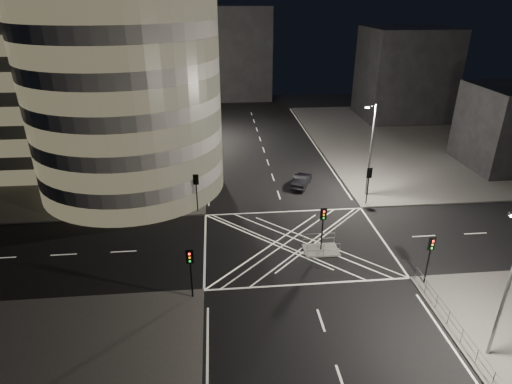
{
  "coord_description": "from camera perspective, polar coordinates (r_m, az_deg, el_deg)",
  "views": [
    {
      "loc": [
        -6.59,
        -32.19,
        20.31
      ],
      "look_at": [
        -3.05,
        4.63,
        3.0
      ],
      "focal_mm": 30.0,
      "sensor_mm": 36.0,
      "label": 1
    }
  ],
  "objects": [
    {
      "name": "ground",
      "position": [
        38.63,
        5.21,
        -6.76
      ],
      "size": [
        120.0,
        120.0,
        0.0
      ],
      "primitive_type": "plane",
      "color": "black",
      "rests_on": "ground"
    },
    {
      "name": "traffic_signal_fl",
      "position": [
        42.75,
        -7.97,
        0.81
      ],
      "size": [
        0.55,
        0.22,
        4.0
      ],
      "color": "black",
      "rests_on": "sidewalk_far_left"
    },
    {
      "name": "building_far_end",
      "position": [
        90.93,
        -4.01,
        17.88
      ],
      "size": [
        18.0,
        8.0,
        18.0
      ],
      "primitive_type": "cube",
      "color": "black",
      "rests_on": "ground"
    },
    {
      "name": "office_tower_curved",
      "position": [
        53.4,
        -21.58,
        15.17
      ],
      "size": [
        30.0,
        29.0,
        27.2
      ],
      "color": "gray",
      "rests_on": "sidewalk_far_left"
    },
    {
      "name": "street_lamp_right_far",
      "position": [
        46.6,
        15.01,
        5.73
      ],
      "size": [
        1.25,
        0.25,
        10.0
      ],
      "color": "slate",
      "rests_on": "sidewalk_far_right"
    },
    {
      "name": "tree_d",
      "position": [
        61.28,
        -9.12,
        10.21
      ],
      "size": [
        4.35,
        4.35,
        7.27
      ],
      "color": "black",
      "rests_on": "sidewalk_far_left"
    },
    {
      "name": "sidewalk_far_left",
      "position": [
        66.44,
        -24.99,
        4.95
      ],
      "size": [
        42.0,
        42.0,
        0.15
      ],
      "primitive_type": "cube",
      "color": "#4A4845",
      "rests_on": "ground"
    },
    {
      "name": "street_lamp_left_near",
      "position": [
        46.68,
        -8.75,
        6.33
      ],
      "size": [
        1.25,
        0.25,
        10.0
      ],
      "color": "slate",
      "rests_on": "sidewalk_far_left"
    },
    {
      "name": "traffic_signal_nl",
      "position": [
        30.86,
        -8.75,
        -9.58
      ],
      "size": [
        0.55,
        0.22,
        4.0
      ],
      "color": "black",
      "rests_on": "sidewalk_near_left"
    },
    {
      "name": "tree_e",
      "position": [
        67.28,
        -8.82,
        10.87
      ],
      "size": [
        3.73,
        3.73,
        6.13
      ],
      "color": "black",
      "rests_on": "sidewalk_far_left"
    },
    {
      "name": "railing_near_right",
      "position": [
        31.75,
        25.0,
        -15.91
      ],
      "size": [
        0.06,
        11.7,
        1.1
      ],
      "primitive_type": "cube",
      "color": "slate",
      "rests_on": "sidewalk_near_right"
    },
    {
      "name": "tree_a",
      "position": [
        44.42,
        -10.17,
        3.34
      ],
      "size": [
        4.09,
        4.09,
        6.36
      ],
      "color": "black",
      "rests_on": "sidewalk_far_left"
    },
    {
      "name": "street_lamp_right_near",
      "position": [
        28.39,
        30.58,
        -10.26
      ],
      "size": [
        1.25,
        0.25,
        10.0
      ],
      "color": "slate",
      "rests_on": "sidewalk_near_right"
    },
    {
      "name": "building_right_near",
      "position": [
        62.38,
        30.95,
        7.45
      ],
      "size": [
        10.0,
        10.0,
        10.0
      ],
      "primitive_type": "cube",
      "color": "black",
      "rests_on": "sidewalk_far_right"
    },
    {
      "name": "railing_island_north",
      "position": [
        38.16,
        8.38,
        -6.15
      ],
      "size": [
        2.8,
        0.06,
        1.1
      ],
      "primitive_type": "cube",
      "color": "slate",
      "rests_on": "central_island"
    },
    {
      "name": "tree_c",
      "position": [
        55.49,
        -9.42,
        8.72
      ],
      "size": [
        4.71,
        4.71,
        7.56
      ],
      "color": "black",
      "rests_on": "sidewalk_far_left"
    },
    {
      "name": "central_island",
      "position": [
        37.75,
        8.63,
        -7.66
      ],
      "size": [
        3.0,
        2.0,
        0.15
      ],
      "primitive_type": "cube",
      "color": "slate",
      "rests_on": "ground"
    },
    {
      "name": "traffic_signal_fr",
      "position": [
        45.38,
        14.8,
        1.66
      ],
      "size": [
        0.55,
        0.22,
        4.0
      ],
      "color": "black",
      "rests_on": "sidewalk_far_right"
    },
    {
      "name": "railing_island_south",
      "position": [
        36.68,
        9.02,
        -7.59
      ],
      "size": [
        2.8,
        0.06,
        1.1
      ],
      "primitive_type": "cube",
      "color": "slate",
      "rests_on": "central_island"
    },
    {
      "name": "building_right_far",
      "position": [
        80.21,
        19.21,
        14.67
      ],
      "size": [
        14.0,
        12.0,
        15.0
      ],
      "primitive_type": "cube",
      "color": "black",
      "rests_on": "sidewalk_far_right"
    },
    {
      "name": "sidewalk_far_right",
      "position": [
        71.97,
        24.6,
        6.45
      ],
      "size": [
        42.0,
        42.0,
        0.15
      ],
      "primitive_type": "cube",
      "color": "#4A4845",
      "rests_on": "ground"
    },
    {
      "name": "traffic_signal_island",
      "position": [
        36.31,
        8.92,
        -3.89
      ],
      "size": [
        0.55,
        0.22,
        4.0
      ],
      "color": "black",
      "rests_on": "central_island"
    },
    {
      "name": "office_block_rear",
      "position": [
        76.32,
        -17.91,
        17.05
      ],
      "size": [
        24.0,
        16.0,
        22.0
      ],
      "primitive_type": "cube",
      "color": "gray",
      "rests_on": "sidewalk_far_left"
    },
    {
      "name": "traffic_signal_nr",
      "position": [
        34.41,
        22.19,
        -7.38
      ],
      "size": [
        0.55,
        0.22,
        4.0
      ],
      "color": "black",
      "rests_on": "sidewalk_near_right"
    },
    {
      "name": "street_lamp_left_far",
      "position": [
        63.98,
        -8.05,
        11.49
      ],
      "size": [
        1.25,
        0.25,
        10.0
      ],
      "color": "slate",
      "rests_on": "sidewalk_far_left"
    },
    {
      "name": "sedan",
      "position": [
        49.37,
        6.07,
        1.56
      ],
      "size": [
        3.22,
        4.63,
        1.45
      ],
      "primitive_type": "imported",
      "rotation": [
        0.0,
        0.0,
        2.71
      ],
      "color": "black",
      "rests_on": "ground"
    },
    {
      "name": "tree_b",
      "position": [
        49.95,
        -9.75,
        6.15
      ],
      "size": [
        4.68,
        4.68,
        6.96
      ],
      "color": "black",
      "rests_on": "sidewalk_far_left"
    }
  ]
}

